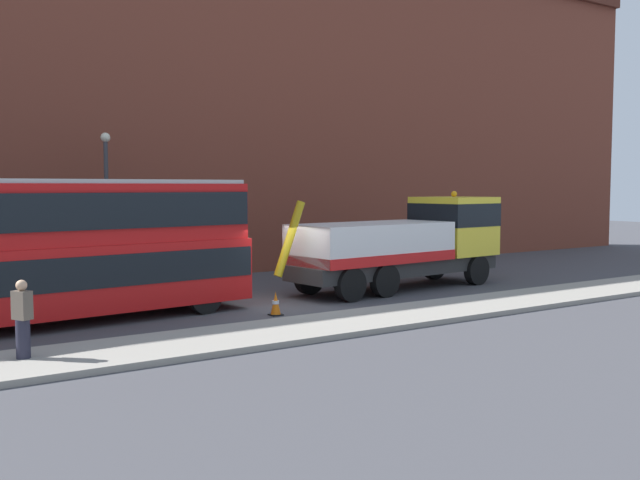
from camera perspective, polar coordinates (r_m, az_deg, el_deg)
ground_plane at (r=23.76m, az=-3.61°, el=-5.10°), size 120.00×120.00×0.00m
near_kerb at (r=20.30m, az=2.46°, el=-6.49°), size 60.00×2.80×0.15m
building_facade at (r=31.48m, az=-11.87°, el=11.86°), size 60.00×1.50×16.00m
recovery_tow_truck at (r=27.48m, az=6.80°, el=-0.15°), size 10.23×3.40×3.67m
double_decker_bus at (r=21.39m, az=-19.64°, el=-0.36°), size 11.18×3.49×4.06m
pedestrian_onlooker at (r=16.93m, az=-22.40°, el=-5.85°), size 0.41×0.47×1.71m
traffic_cone_near_bus at (r=21.74m, az=-3.52°, el=-5.07°), size 0.36×0.36×0.72m
street_lamp at (r=27.98m, az=-16.47°, el=3.30°), size 0.36×0.36×5.83m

